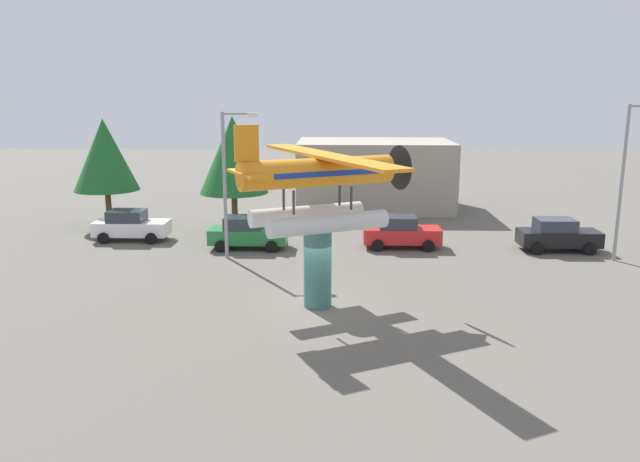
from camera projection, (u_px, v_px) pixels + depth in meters
The scene contains 12 objects.
ground_plane at pixel (318, 306), 24.97m from camera, with size 140.00×140.00×0.00m, color #605B54.
display_pedestal at pixel (318, 267), 24.62m from camera, with size 1.10×1.10×3.21m, color #386B66.
floatplane_monument at pixel (321, 185), 23.97m from camera, with size 7.13×9.79×4.00m.
car_near_white at pixel (131, 225), 35.92m from camera, with size 4.20×2.02×1.76m.
car_mid_green at pixel (247, 233), 34.05m from camera, with size 4.20×2.02×1.76m.
car_far_red at pixel (401, 232), 34.21m from camera, with size 4.20×2.02×1.76m.
car_distant_black at pixel (558, 235), 33.52m from camera, with size 4.20×2.02×1.76m.
streetlight_primary at pixel (228, 174), 31.36m from camera, with size 1.84×0.28×7.42m.
streetlight_secondary at pixel (627, 171), 30.79m from camera, with size 1.84×0.28×7.80m.
storefront_building at pixel (374, 175), 45.80m from camera, with size 11.04×7.37×4.91m, color #9E9384.
tree_west at pixel (105, 155), 38.50m from camera, with size 3.98×3.98×6.80m.
tree_east at pixel (233, 155), 36.90m from camera, with size 4.08×4.08×7.00m.
Camera 1 is at (0.84, -23.71, 8.34)m, focal length 35.15 mm.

